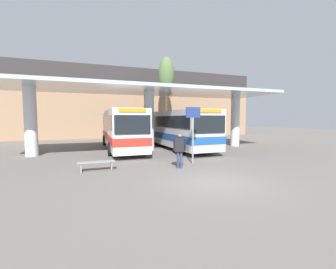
{
  "coord_description": "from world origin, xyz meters",
  "views": [
    {
      "loc": [
        -4.91,
        -7.85,
        2.62
      ],
      "look_at": [
        0.0,
        5.49,
        1.6
      ],
      "focal_mm": 24.0,
      "sensor_mm": 36.0,
      "label": 1
    }
  ],
  "objects_px": {
    "transit_bus_left_bay": "(121,128)",
    "info_sign_platform": "(193,124)",
    "transit_bus_center_bay": "(175,127)",
    "parked_car_street": "(195,131)",
    "pedestrian_waiting": "(180,147)",
    "waiting_bench_near_pillar": "(96,164)",
    "poplar_tree_behind_left": "(166,76)"
  },
  "relations": [
    {
      "from": "pedestrian_waiting",
      "to": "waiting_bench_near_pillar",
      "type": "bearing_deg",
      "value": -166.39
    },
    {
      "from": "transit_bus_center_bay",
      "to": "waiting_bench_near_pillar",
      "type": "xyz_separation_m",
      "value": [
        -7.04,
        -6.92,
        -1.47
      ]
    },
    {
      "from": "waiting_bench_near_pillar",
      "to": "poplar_tree_behind_left",
      "type": "distance_m",
      "value": 19.03
    },
    {
      "from": "transit_bus_center_bay",
      "to": "parked_car_street",
      "type": "distance_m",
      "value": 9.8
    },
    {
      "from": "transit_bus_center_bay",
      "to": "poplar_tree_behind_left",
      "type": "distance_m",
      "value": 10.23
    },
    {
      "from": "transit_bus_left_bay",
      "to": "waiting_bench_near_pillar",
      "type": "relative_size",
      "value": 6.45
    },
    {
      "from": "transit_bus_left_bay",
      "to": "parked_car_street",
      "type": "height_order",
      "value": "transit_bus_left_bay"
    },
    {
      "from": "parked_car_street",
      "to": "transit_bus_center_bay",
      "type": "bearing_deg",
      "value": -129.22
    },
    {
      "from": "transit_bus_left_bay",
      "to": "transit_bus_center_bay",
      "type": "distance_m",
      "value": 4.74
    },
    {
      "from": "transit_bus_left_bay",
      "to": "transit_bus_center_bay",
      "type": "xyz_separation_m",
      "value": [
        4.65,
        -0.91,
        0.0
      ]
    },
    {
      "from": "pedestrian_waiting",
      "to": "transit_bus_center_bay",
      "type": "bearing_deg",
      "value": 96.27
    },
    {
      "from": "transit_bus_left_bay",
      "to": "pedestrian_waiting",
      "type": "distance_m",
      "value": 8.98
    },
    {
      "from": "transit_bus_center_bay",
      "to": "info_sign_platform",
      "type": "bearing_deg",
      "value": 74.75
    },
    {
      "from": "poplar_tree_behind_left",
      "to": "parked_car_street",
      "type": "relative_size",
      "value": 2.18
    },
    {
      "from": "pedestrian_waiting",
      "to": "poplar_tree_behind_left",
      "type": "bearing_deg",
      "value": 99.2
    },
    {
      "from": "pedestrian_waiting",
      "to": "poplar_tree_behind_left",
      "type": "relative_size",
      "value": 0.18
    },
    {
      "from": "transit_bus_left_bay",
      "to": "waiting_bench_near_pillar",
      "type": "distance_m",
      "value": 8.32
    },
    {
      "from": "transit_bus_left_bay",
      "to": "waiting_bench_near_pillar",
      "type": "height_order",
      "value": "transit_bus_left_bay"
    },
    {
      "from": "transit_bus_left_bay",
      "to": "info_sign_platform",
      "type": "distance_m",
      "value": 8.47
    },
    {
      "from": "transit_bus_center_bay",
      "to": "parked_car_street",
      "type": "height_order",
      "value": "transit_bus_center_bay"
    },
    {
      "from": "transit_bus_left_bay",
      "to": "pedestrian_waiting",
      "type": "xyz_separation_m",
      "value": [
        1.73,
        -8.79,
        -0.71
      ]
    },
    {
      "from": "parked_car_street",
      "to": "poplar_tree_behind_left",
      "type": "bearing_deg",
      "value": 174.44
    },
    {
      "from": "transit_bus_center_bay",
      "to": "pedestrian_waiting",
      "type": "bearing_deg",
      "value": 68.2
    },
    {
      "from": "waiting_bench_near_pillar",
      "to": "pedestrian_waiting",
      "type": "xyz_separation_m",
      "value": [
        4.12,
        -0.95,
        0.77
      ]
    },
    {
      "from": "transit_bus_center_bay",
      "to": "pedestrian_waiting",
      "type": "relative_size",
      "value": 6.33
    },
    {
      "from": "poplar_tree_behind_left",
      "to": "transit_bus_left_bay",
      "type": "bearing_deg",
      "value": -133.42
    },
    {
      "from": "waiting_bench_near_pillar",
      "to": "parked_car_street",
      "type": "height_order",
      "value": "parked_car_street"
    },
    {
      "from": "transit_bus_center_bay",
      "to": "info_sign_platform",
      "type": "xyz_separation_m",
      "value": [
        -1.72,
        -7.02,
        0.49
      ]
    },
    {
      "from": "transit_bus_left_bay",
      "to": "poplar_tree_behind_left",
      "type": "xyz_separation_m",
      "value": [
        6.71,
        7.09,
        6.02
      ]
    },
    {
      "from": "transit_bus_left_bay",
      "to": "transit_bus_center_bay",
      "type": "relative_size",
      "value": 1.01
    },
    {
      "from": "waiting_bench_near_pillar",
      "to": "info_sign_platform",
      "type": "relative_size",
      "value": 0.55
    },
    {
      "from": "waiting_bench_near_pillar",
      "to": "transit_bus_left_bay",
      "type": "bearing_deg",
      "value": 73.02
    }
  ]
}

